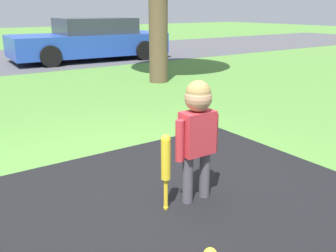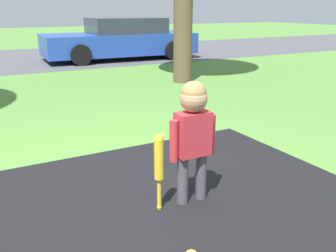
# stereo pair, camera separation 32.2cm
# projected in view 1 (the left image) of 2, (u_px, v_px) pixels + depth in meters

# --- Properties ---
(ground_plane) EXTENTS (60.00, 60.00, 0.00)m
(ground_plane) POSITION_uv_depth(u_px,v_px,m) (123.00, 197.00, 3.11)
(ground_plane) COLOR #518438
(child) EXTENTS (0.40, 0.21, 0.99)m
(child) POSITION_uv_depth(u_px,v_px,m) (198.00, 125.00, 2.88)
(child) COLOR #4C4751
(child) RESTS_ON ground
(baseball_bat) EXTENTS (0.07, 0.07, 0.62)m
(baseball_bat) POSITION_uv_depth(u_px,v_px,m) (166.00, 162.00, 2.80)
(baseball_bat) COLOR yellow
(baseball_bat) RESTS_ON ground
(parked_car) EXTENTS (4.61, 2.24, 1.22)m
(parked_car) POSITION_uv_depth(u_px,v_px,m) (90.00, 40.00, 11.23)
(parked_car) COLOR #2347AD
(parked_car) RESTS_ON ground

